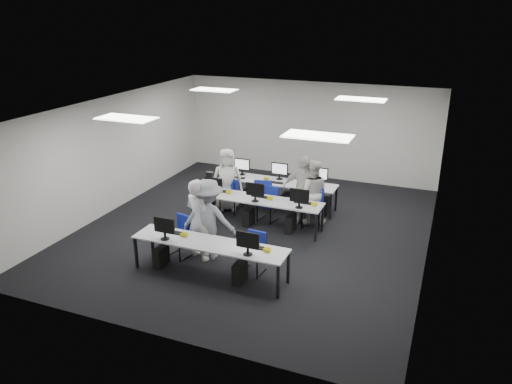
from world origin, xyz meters
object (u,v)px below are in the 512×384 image
at_px(student_1, 312,192).
at_px(student_2, 227,180).
at_px(chair_2, 229,203).
at_px(chair_3, 268,210).
at_px(student_0, 198,220).
at_px(photographer, 209,219).
at_px(desk_mid, 258,201).
at_px(chair_0, 180,244).
at_px(student_3, 303,190).
at_px(desk_front, 209,245).
at_px(chair_6, 264,202).
at_px(chair_7, 308,212).
at_px(chair_1, 253,260).
at_px(chair_5, 233,199).
at_px(chair_4, 313,215).

xyz_separation_m(student_1, student_2, (-2.31, 0.01, 0.02)).
bearing_deg(chair_2, student_2, 115.17).
relative_size(chair_3, student_0, 0.48).
bearing_deg(photographer, desk_mid, -110.42).
distance_m(chair_0, student_3, 3.39).
relative_size(desk_front, chair_2, 3.71).
xyz_separation_m(student_2, photographer, (0.80, -2.64, 0.06)).
distance_m(student_1, student_2, 2.31).
height_order(chair_2, chair_6, chair_6).
bearing_deg(photographer, student_2, -82.69).
xyz_separation_m(chair_3, student_1, (1.05, 0.28, 0.54)).
bearing_deg(student_3, desk_front, -109.50).
bearing_deg(student_3, chair_0, -128.90).
xyz_separation_m(chair_0, chair_7, (2.07, 2.83, -0.03)).
bearing_deg(chair_3, chair_1, -66.20).
relative_size(chair_2, chair_6, 0.89).
xyz_separation_m(chair_0, chair_3, (1.10, 2.52, -0.01)).
bearing_deg(chair_5, student_1, 7.94).
bearing_deg(chair_4, photographer, -127.21).
bearing_deg(chair_4, desk_mid, -161.55).
distance_m(chair_3, student_0, 2.63).
xyz_separation_m(chair_2, chair_6, (0.85, 0.33, 0.04)).
height_order(desk_front, chair_1, chair_1).
bearing_deg(student_3, desk_mid, -147.62).
bearing_deg(student_3, chair_5, 169.99).
xyz_separation_m(desk_mid, chair_7, (1.07, 0.76, -0.42)).
bearing_deg(student_3, student_2, 174.28).
height_order(chair_3, chair_6, chair_6).
distance_m(desk_front, chair_5, 3.68).
height_order(chair_1, chair_5, chair_1).
height_order(chair_2, chair_4, chair_4).
distance_m(chair_0, chair_7, 3.50).
height_order(chair_0, student_3, student_3).
xyz_separation_m(desk_front, chair_2, (-1.02, 3.14, -0.41)).
xyz_separation_m(chair_3, chair_7, (0.97, 0.30, -0.01)).
bearing_deg(chair_2, desk_front, -82.10).
height_order(chair_4, student_0, student_0).
xyz_separation_m(desk_front, chair_3, (0.10, 3.06, -0.41)).
distance_m(chair_3, photographer, 2.48).
bearing_deg(chair_6, chair_4, -29.04).
distance_m(desk_front, chair_3, 3.09).
relative_size(chair_4, student_2, 0.56).
relative_size(chair_4, photographer, 0.53).
bearing_deg(chair_2, chair_5, 90.58).
xyz_separation_m(chair_1, chair_5, (-1.84, 3.05, -0.01)).
height_order(desk_front, chair_5, chair_5).
height_order(chair_5, chair_7, chair_5).
bearing_deg(chair_6, desk_mid, -92.88).
relative_size(chair_4, chair_5, 1.14).
bearing_deg(chair_7, student_1, -29.48).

